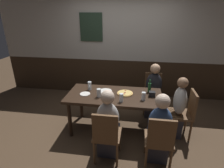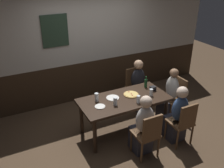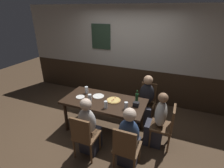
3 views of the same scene
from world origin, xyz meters
TOP-DOWN VIEW (x-y plane):
  - ground_plane at (0.00, 0.00)m, footprint 12.00×12.00m
  - wall_back at (-0.01, 1.65)m, footprint 6.40×0.13m
  - dining_table at (0.00, 0.00)m, footprint 1.71×0.82m
  - chair_right_far at (0.75, 0.83)m, footprint 0.40×0.40m
  - chair_right_near at (0.75, -0.83)m, footprint 0.40×0.40m
  - chair_head_east at (1.27, 0.00)m, footprint 0.40×0.40m
  - chair_mid_near at (0.00, -0.83)m, footprint 0.40×0.40m
  - person_right_far at (0.75, 0.66)m, footprint 0.34×0.37m
  - person_right_near at (0.75, -0.66)m, footprint 0.34×0.37m
  - person_head_east at (1.11, 0.00)m, footprint 0.37×0.34m
  - person_mid_near at (0.00, -0.66)m, footprint 0.34×0.37m
  - pizza at (0.19, 0.07)m, footprint 0.29×0.29m
  - highball_clear at (0.15, -0.25)m, footprint 0.07×0.07m
  - beer_glass_tall at (-0.26, -0.13)m, footprint 0.07×0.07m
  - beer_glass_half at (0.52, -0.13)m, footprint 0.07×0.07m
  - tumbler_water at (-0.50, 0.15)m, footprint 0.07×0.07m
  - beer_bottle_green at (0.63, 0.23)m, footprint 0.06×0.06m
  - plate_white_large at (-0.19, 0.12)m, footprint 0.25×0.25m
  - plate_white_small at (-0.53, -0.06)m, footprint 0.19×0.19m
  - condiment_caddy at (0.67, 0.03)m, footprint 0.11×0.09m

SIDE VIEW (x-z plane):
  - ground_plane at x=0.00m, z-range 0.00..0.00m
  - person_head_east at x=1.11m, z-range -0.09..1.04m
  - person_right_near at x=0.75m, z-range -0.09..1.05m
  - person_mid_near at x=0.00m, z-range -0.09..1.05m
  - person_right_far at x=0.75m, z-range -0.09..1.06m
  - chair_right_far at x=0.75m, z-range 0.06..0.94m
  - chair_right_near at x=0.75m, z-range 0.06..0.94m
  - chair_head_east at x=1.27m, z-range 0.06..0.94m
  - chair_mid_near at x=0.00m, z-range 0.06..0.94m
  - dining_table at x=0.00m, z-range 0.29..1.03m
  - plate_white_large at x=-0.19m, z-range 0.74..0.75m
  - plate_white_small at x=-0.53m, z-range 0.74..0.75m
  - pizza at x=0.19m, z-range 0.74..0.77m
  - condiment_caddy at x=0.67m, z-range 0.74..0.83m
  - beer_glass_half at x=0.52m, z-range 0.73..0.87m
  - beer_glass_tall at x=-0.26m, z-range 0.73..0.88m
  - highball_clear at x=0.15m, z-range 0.73..0.88m
  - tumbler_water at x=-0.50m, z-range 0.73..0.89m
  - beer_bottle_green at x=0.63m, z-range 0.71..0.95m
  - wall_back at x=-0.01m, z-range 0.00..2.60m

